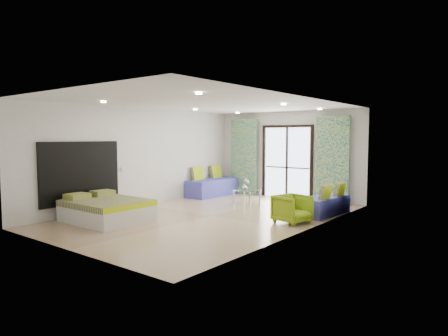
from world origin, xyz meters
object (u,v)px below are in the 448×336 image
Objects in this scene: daybed_left at (213,186)px; daybed_right at (325,205)px; armchair at (292,208)px; bed at (106,210)px; coffee_table at (247,191)px.

daybed_left reaches higher than daybed_right.
armchair is (4.06, -2.14, 0.05)m from daybed_left.
bed is at bearing -129.87° from daybed_right.
coffee_table is at bearing 69.30° from armchair.
bed is at bearing -106.74° from coffee_table.
daybed_left is (-0.64, 4.55, 0.04)m from bed.
daybed_left reaches higher than armchair.
daybed_right is at bearing 46.34° from bed.
daybed_right is at bearing 5.30° from armchair.
bed is 4.06m from coffee_table.
armchair is (3.42, 2.42, 0.09)m from bed.
daybed_left is at bearing 74.79° from armchair.
daybed_left is at bearing 159.91° from coffee_table.
armchair is (-0.17, -1.34, 0.10)m from daybed_right.
daybed_left is 1.19× the size of daybed_right.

